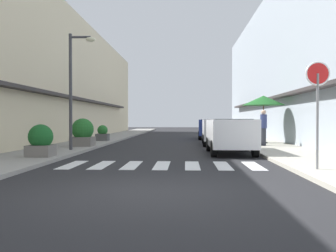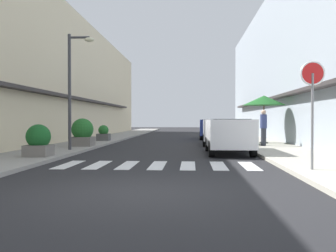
{
  "view_description": "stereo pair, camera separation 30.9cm",
  "coord_description": "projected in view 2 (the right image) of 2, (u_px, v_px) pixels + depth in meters",
  "views": [
    {
      "loc": [
        0.74,
        -7.26,
        1.44
      ],
      "look_at": [
        -0.23,
        12.98,
        1.1
      ],
      "focal_mm": 39.48,
      "sensor_mm": 36.0,
      "label": 1
    },
    {
      "loc": [
        1.05,
        -7.25,
        1.44
      ],
      "look_at": [
        -0.23,
        12.98,
        1.1
      ],
      "focal_mm": 39.48,
      "sensor_mm": 36.0,
      "label": 2
    }
  ],
  "objects": [
    {
      "name": "round_street_sign",
      "position": [
        312.0,
        86.0,
        9.74
      ],
      "size": [
        0.65,
        0.07,
        2.87
      ],
      "color": "slate",
      "rests_on": "sidewalk_right"
    },
    {
      "name": "parked_car_far",
      "position": [
        212.0,
        127.0,
        27.36
      ],
      "size": [
        1.96,
        4.21,
        1.47
      ],
      "color": "navy",
      "rests_on": "ground_plane"
    },
    {
      "name": "sidewalk_right",
      "position": [
        253.0,
        141.0,
        24.2
      ],
      "size": [
        2.82,
        60.35,
        0.12
      ],
      "primitive_type": "cube",
      "color": "#ADA899",
      "rests_on": "ground_plane"
    },
    {
      "name": "planter_corner",
      "position": [
        38.0,
        141.0,
        13.36
      ],
      "size": [
        0.88,
        0.88,
        1.16
      ],
      "color": "slate",
      "rests_on": "sidewalk_left"
    },
    {
      "name": "pedestrian_walking_near",
      "position": [
        263.0,
        127.0,
        18.77
      ],
      "size": [
        0.34,
        0.34,
        1.83
      ],
      "rotation": [
        0.0,
        0.0,
        1.82
      ],
      "color": "#282B33",
      "rests_on": "sidewalk_right"
    },
    {
      "name": "crosswalk",
      "position": [
        158.0,
        165.0,
        11.59
      ],
      "size": [
        6.15,
        2.2,
        0.01
      ],
      "color": "silver",
      "rests_on": "ground_plane"
    },
    {
      "name": "parked_car_near",
      "position": [
        229.0,
        132.0,
        15.48
      ],
      "size": [
        1.83,
        4.13,
        1.47
      ],
      "color": "silver",
      "rests_on": "ground_plane"
    },
    {
      "name": "sidewalk_left",
      "position": [
        100.0,
        140.0,
        24.85
      ],
      "size": [
        2.82,
        60.35,
        0.12
      ],
      "primitive_type": "cube",
      "color": "gray",
      "rests_on": "ground_plane"
    },
    {
      "name": "street_lamp",
      "position": [
        74.0,
        79.0,
        16.21
      ],
      "size": [
        1.19,
        0.28,
        5.08
      ],
      "color": "#38383D",
      "rests_on": "sidewalk_left"
    },
    {
      "name": "building_row_left",
      "position": [
        50.0,
        80.0,
        26.17
      ],
      "size": [
        5.5,
        40.79,
        8.59
      ],
      "color": "beige",
      "rests_on": "ground_plane"
    },
    {
      "name": "ground_plane",
      "position": [
        175.0,
        141.0,
        24.53
      ],
      "size": [
        94.83,
        94.83,
        0.0
      ],
      "primitive_type": "plane",
      "color": "#232326"
    },
    {
      "name": "planter_far",
      "position": [
        103.0,
        134.0,
        23.39
      ],
      "size": [
        0.77,
        0.77,
        0.98
      ],
      "color": "#4C4C4C",
      "rests_on": "sidewalk_left"
    },
    {
      "name": "planter_midblock",
      "position": [
        82.0,
        133.0,
        18.52
      ],
      "size": [
        1.09,
        1.09,
        1.39
      ],
      "color": "slate",
      "rests_on": "sidewalk_left"
    },
    {
      "name": "pedestrian_walking_far",
      "position": [
        264.0,
        127.0,
        21.37
      ],
      "size": [
        0.34,
        0.34,
        1.7
      ],
      "rotation": [
        0.0,
        0.0,
        0.88
      ],
      "color": "#282B33",
      "rests_on": "sidewalk_right"
    },
    {
      "name": "cafe_umbrella",
      "position": [
        264.0,
        101.0,
        20.72
      ],
      "size": [
        2.4,
        2.4,
        2.68
      ],
      "color": "#262626",
      "rests_on": "sidewalk_right"
    },
    {
      "name": "building_row_right",
      "position": [
        308.0,
        65.0,
        25.03
      ],
      "size": [
        5.5,
        40.79,
        10.34
      ],
      "color": "#939EA8",
      "rests_on": "ground_plane"
    },
    {
      "name": "parked_car_mid",
      "position": [
        219.0,
        129.0,
        20.98
      ],
      "size": [
        1.9,
        4.37,
        1.47
      ],
      "color": "silver",
      "rests_on": "ground_plane"
    }
  ]
}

